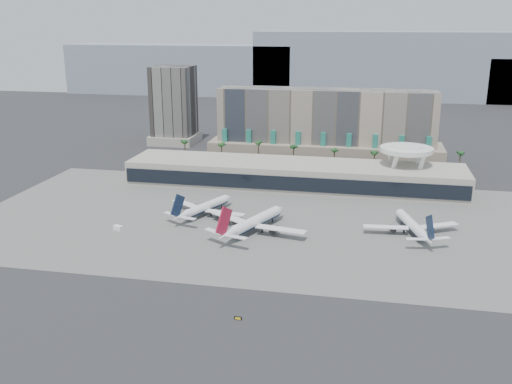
% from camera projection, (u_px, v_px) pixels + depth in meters
% --- Properties ---
extents(ground, '(900.00, 900.00, 0.00)m').
position_uv_depth(ground, '(249.00, 276.00, 189.08)').
color(ground, '#232326').
rests_on(ground, ground).
extents(apron_pad, '(260.00, 130.00, 0.06)m').
position_uv_depth(apron_pad, '(276.00, 221.00, 240.69)').
color(apron_pad, '#5B5B59').
rests_on(apron_pad, ground).
extents(mountain_ridge, '(680.00, 60.00, 70.00)m').
position_uv_depth(mountain_ridge, '(365.00, 70.00, 616.26)').
color(mountain_ridge, gray).
rests_on(mountain_ridge, ground).
extents(hotel, '(140.00, 30.00, 42.00)m').
position_uv_depth(hotel, '(325.00, 131.00, 346.02)').
color(hotel, tan).
rests_on(hotel, ground).
extents(office_tower, '(30.00, 30.00, 52.00)m').
position_uv_depth(office_tower, '(174.00, 110.00, 388.15)').
color(office_tower, black).
rests_on(office_tower, ground).
extents(terminal, '(170.00, 32.50, 14.50)m').
position_uv_depth(terminal, '(294.00, 173.00, 290.28)').
color(terminal, '#B6AEA0').
rests_on(terminal, ground).
extents(saucer_structure, '(26.00, 26.00, 21.89)m').
position_uv_depth(saucer_structure, '(406.00, 153.00, 282.20)').
color(saucer_structure, white).
rests_on(saucer_structure, ground).
extents(palm_row, '(157.80, 2.80, 13.10)m').
position_uv_depth(palm_row, '(315.00, 151.00, 320.80)').
color(palm_row, brown).
rests_on(palm_row, ground).
extents(airliner_left, '(36.85, 37.97, 13.95)m').
position_uv_depth(airliner_left, '(205.00, 207.00, 246.91)').
color(airliner_left, white).
rests_on(airliner_left, ground).
extents(airliner_centre, '(42.32, 43.61, 16.00)m').
position_uv_depth(airliner_centre, '(254.00, 222.00, 227.31)').
color(airliner_centre, white).
rests_on(airliner_centre, ground).
extents(airliner_right, '(37.74, 39.10, 13.87)m').
position_uv_depth(airliner_right, '(413.00, 225.00, 225.28)').
color(airliner_right, white).
rests_on(airliner_right, ground).
extents(service_vehicle_a, '(4.34, 3.28, 1.91)m').
position_uv_depth(service_vehicle_a, '(118.00, 228.00, 229.88)').
color(service_vehicle_a, white).
rests_on(service_vehicle_a, ground).
extents(service_vehicle_b, '(3.76, 2.66, 1.75)m').
position_uv_depth(service_vehicle_b, '(277.00, 230.00, 227.25)').
color(service_vehicle_b, white).
rests_on(service_vehicle_b, ground).
extents(taxiway_sign, '(2.20, 0.46, 0.99)m').
position_uv_depth(taxiway_sign, '(238.00, 318.00, 161.06)').
color(taxiway_sign, black).
rests_on(taxiway_sign, ground).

